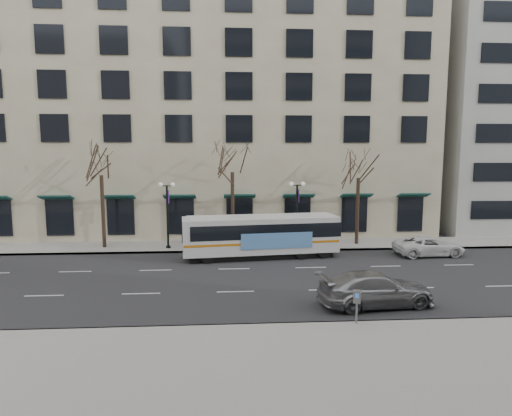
{
  "coord_description": "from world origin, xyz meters",
  "views": [
    {
      "loc": [
        -0.34,
        -24.55,
        7.37
      ],
      "look_at": [
        1.39,
        1.9,
        4.0
      ],
      "focal_mm": 30.0,
      "sensor_mm": 36.0,
      "label": 1
    }
  ],
  "objects": [
    {
      "name": "ground",
      "position": [
        0.0,
        0.0,
        0.0
      ],
      "size": [
        160.0,
        160.0,
        0.0
      ],
      "primitive_type": "plane",
      "color": "black",
      "rests_on": "ground"
    },
    {
      "name": "tree_far_right",
      "position": [
        10.0,
        8.8,
        6.42
      ],
      "size": [
        3.6,
        3.6,
        8.06
      ],
      "color": "black",
      "rests_on": "ground"
    },
    {
      "name": "tree_far_left",
      "position": [
        -10.0,
        8.8,
        6.7
      ],
      "size": [
        3.6,
        3.6,
        8.34
      ],
      "color": "black",
      "rests_on": "ground"
    },
    {
      "name": "silver_car",
      "position": [
        6.81,
        -4.8,
        0.82
      ],
      "size": [
        5.87,
        2.93,
        1.64
      ],
      "primitive_type": "imported",
      "rotation": [
        0.0,
        0.0,
        1.69
      ],
      "color": "#96979D",
      "rests_on": "ground"
    },
    {
      "name": "sidewalk_far",
      "position": [
        5.0,
        9.0,
        0.07
      ],
      "size": [
        80.0,
        4.0,
        0.15
      ],
      "primitive_type": "cube",
      "color": "gray",
      "rests_on": "ground"
    },
    {
      "name": "city_bus",
      "position": [
        2.03,
        5.3,
        1.64
      ],
      "size": [
        11.26,
        3.64,
        3.0
      ],
      "rotation": [
        0.0,
        0.0,
        0.11
      ],
      "color": "silver",
      "rests_on": "ground"
    },
    {
      "name": "tree_far_mid",
      "position": [
        0.0,
        8.8,
        6.91
      ],
      "size": [
        3.6,
        3.6,
        8.55
      ],
      "color": "black",
      "rests_on": "ground"
    },
    {
      "name": "pay_station",
      "position": [
        5.1,
        -7.3,
        1.2
      ],
      "size": [
        0.36,
        0.29,
        1.45
      ],
      "rotation": [
        0.0,
        0.0,
        -0.34
      ],
      "color": "slate",
      "rests_on": "sidewalk_near"
    },
    {
      "name": "lamp_post_right",
      "position": [
        5.01,
        8.2,
        2.94
      ],
      "size": [
        1.22,
        0.45,
        5.21
      ],
      "color": "black",
      "rests_on": "ground"
    },
    {
      "name": "building_hotel",
      "position": [
        -2.0,
        21.0,
        12.0
      ],
      "size": [
        40.0,
        20.0,
        24.0
      ],
      "primitive_type": "cube",
      "color": "tan",
      "rests_on": "ground"
    },
    {
      "name": "white_pickup",
      "position": [
        14.23,
        5.09,
        0.69
      ],
      "size": [
        5.11,
        2.57,
        1.39
      ],
      "primitive_type": "imported",
      "rotation": [
        0.0,
        0.0,
        1.62
      ],
      "color": "silver",
      "rests_on": "ground"
    },
    {
      "name": "lamp_post_left",
      "position": [
        -4.99,
        8.2,
        2.94
      ],
      "size": [
        1.22,
        0.45,
        5.21
      ],
      "color": "black",
      "rests_on": "ground"
    }
  ]
}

